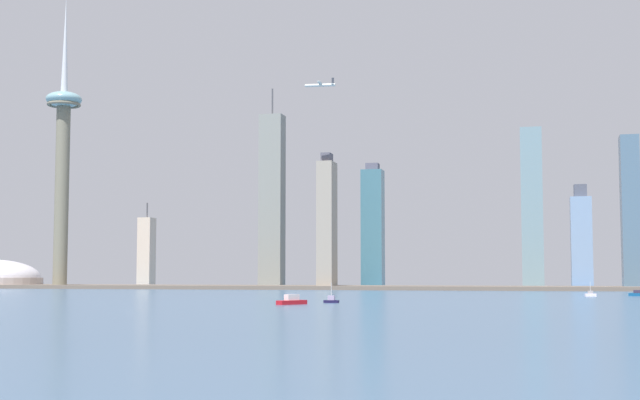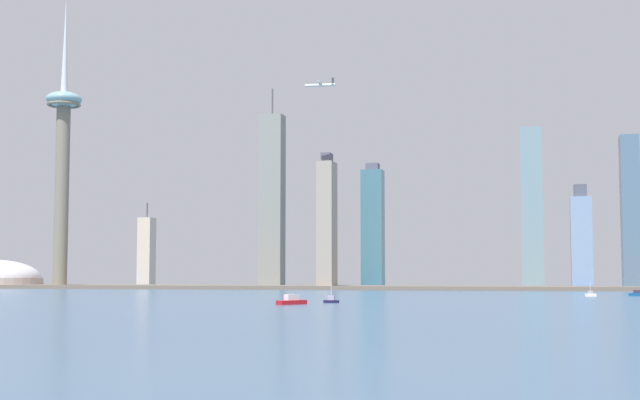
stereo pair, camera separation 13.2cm
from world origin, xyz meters
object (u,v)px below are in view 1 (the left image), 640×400
(observation_tower, at_px, (63,148))
(skyscraper_5, at_px, (581,240))
(skyscraper_3, at_px, (272,201))
(skyscraper_6, at_px, (146,252))
(airplane, at_px, (320,85))
(skyscraper_4, at_px, (327,224))
(boat_3, at_px, (331,300))
(skyscraper_1, at_px, (373,228))
(boat_0, at_px, (292,301))
(boat_1, at_px, (590,294))
(skyscraper_0, at_px, (532,208))
(boat_2, at_px, (638,294))
(skyscraper_7, at_px, (631,212))

(observation_tower, distance_m, skyscraper_5, 515.75)
(skyscraper_3, bearing_deg, skyscraper_5, 6.05)
(skyscraper_3, distance_m, skyscraper_5, 299.82)
(skyscraper_6, height_order, airplane, airplane)
(skyscraper_4, relative_size, boat_3, 12.14)
(skyscraper_1, distance_m, skyscraper_6, 250.08)
(skyscraper_3, xyz_separation_m, boat_0, (139.99, -434.38, -84.41))
(skyscraper_4, distance_m, boat_3, 373.85)
(skyscraper_5, xyz_separation_m, boat_1, (-7.63, -277.55, -44.27))
(skyscraper_5, relative_size, skyscraper_6, 1.08)
(skyscraper_6, relative_size, boat_1, 9.52)
(observation_tower, relative_size, skyscraper_0, 1.97)
(airplane, bearing_deg, skyscraper_4, -89.25)
(boat_1, height_order, boat_2, boat_1)
(skyscraper_5, bearing_deg, skyscraper_4, -160.70)
(skyscraper_4, distance_m, boat_1, 301.91)
(skyscraper_1, bearing_deg, skyscraper_5, -4.59)
(skyscraper_5, relative_size, boat_3, 9.55)
(observation_tower, relative_size, skyscraper_1, 2.34)
(skyscraper_0, height_order, boat_1, skyscraper_0)
(skyscraper_1, bearing_deg, skyscraper_0, -13.83)
(observation_tower, bearing_deg, boat_2, -19.56)
(skyscraper_4, distance_m, airplane, 128.02)
(boat_3, bearing_deg, airplane, 109.02)
(skyscraper_4, xyz_separation_m, boat_3, (86.12, -359.02, -58.74))
(observation_tower, xyz_separation_m, skyscraper_5, (501.64, 74.14, -94.11))
(boat_0, bearing_deg, boat_1, -8.39)
(boat_3, bearing_deg, boat_0, -112.14)
(skyscraper_3, bearing_deg, skyscraper_6, 162.16)
(boat_1, bearing_deg, skyscraper_6, -49.97)
(skyscraper_0, distance_m, skyscraper_3, 251.25)
(skyscraper_7, height_order, boat_2, skyscraper_7)
(boat_0, bearing_deg, skyscraper_0, 15.71)
(skyscraper_3, bearing_deg, boat_2, -35.75)
(skyscraper_4, relative_size, boat_0, 7.43)
(skyscraper_0, bearing_deg, boat_2, -74.11)
(skyscraper_4, height_order, skyscraper_6, skyscraper_4)
(skyscraper_1, bearing_deg, airplane, -98.69)
(observation_tower, xyz_separation_m, boat_2, (524.84, -186.50, -138.34))
(boat_0, bearing_deg, observation_tower, 71.25)
(airplane, bearing_deg, skyscraper_5, -155.72)
(observation_tower, relative_size, skyscraper_5, 3.00)
(skyscraper_7, bearing_deg, observation_tower, -177.42)
(skyscraper_4, xyz_separation_m, skyscraper_6, (-223.52, 98.88, -22.64))
(observation_tower, height_order, boat_3, observation_tower)
(boat_3, bearing_deg, observation_tower, 139.03)
(skyscraper_4, xyz_separation_m, boat_2, (251.36, -180.74, -58.67))
(observation_tower, distance_m, skyscraper_1, 322.04)
(skyscraper_0, bearing_deg, skyscraper_4, -162.68)
(airplane, bearing_deg, skyscraper_7, -168.98)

